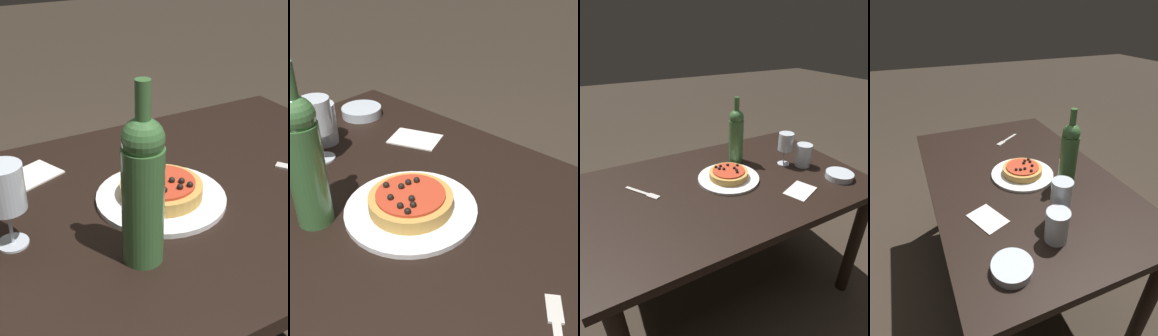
# 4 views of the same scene
# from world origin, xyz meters

# --- Properties ---
(ground_plane) EXTENTS (14.00, 14.00, 0.00)m
(ground_plane) POSITION_xyz_m (0.00, 0.00, 0.00)
(ground_plane) COLOR #382D23
(dining_table) EXTENTS (1.27, 0.81, 0.70)m
(dining_table) POSITION_xyz_m (0.00, 0.00, 0.61)
(dining_table) COLOR black
(dining_table) RESTS_ON ground_plane
(dinner_plate) EXTENTS (0.29, 0.29, 0.01)m
(dinner_plate) POSITION_xyz_m (-0.02, -0.01, 0.71)
(dinner_plate) COLOR white
(dinner_plate) RESTS_ON dining_table
(pizza) EXTENTS (0.18, 0.18, 0.05)m
(pizza) POSITION_xyz_m (-0.02, -0.01, 0.73)
(pizza) COLOR gold
(pizza) RESTS_ON dinner_plate
(wine_glass) EXTENTS (0.07, 0.07, 0.17)m
(wine_glass) POSITION_xyz_m (-0.35, -0.01, 0.82)
(wine_glass) COLOR silver
(wine_glass) RESTS_ON dining_table
(wine_bottle) EXTENTS (0.08, 0.08, 0.34)m
(wine_bottle) POSITION_xyz_m (-0.15, -0.17, 0.85)
(wine_bottle) COLOR #3D6B38
(wine_bottle) RESTS_ON dining_table
(water_cup) EXTENTS (0.08, 0.08, 0.12)m
(water_cup) POSITION_xyz_m (-0.42, 0.05, 0.76)
(water_cup) COLOR silver
(water_cup) RESTS_ON dining_table
(side_bowl) EXTENTS (0.13, 0.13, 0.03)m
(side_bowl) POSITION_xyz_m (-0.49, 0.23, 0.72)
(side_bowl) COLOR silver
(side_bowl) RESTS_ON dining_table
(fork) EXTENTS (0.12, 0.16, 0.00)m
(fork) POSITION_xyz_m (0.36, -0.08, 0.70)
(fork) COLOR beige
(fork) RESTS_ON dining_table
(paper_napkin) EXTENTS (0.17, 0.14, 0.00)m
(paper_napkin) POSITION_xyz_m (-0.24, 0.23, 0.70)
(paper_napkin) COLOR silver
(paper_napkin) RESTS_ON dining_table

